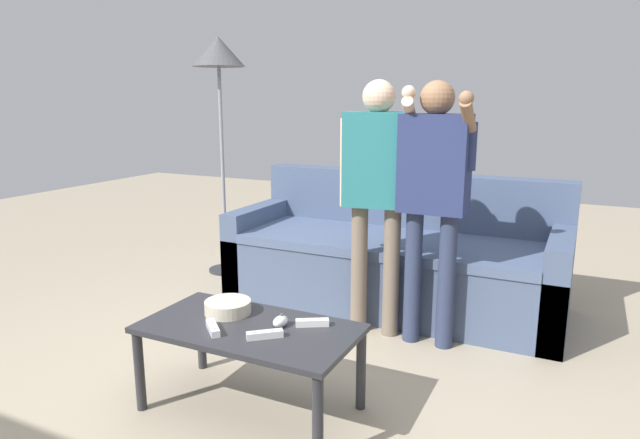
# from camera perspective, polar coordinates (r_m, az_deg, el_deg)

# --- Properties ---
(ground_plane) EXTENTS (12.00, 12.00, 0.00)m
(ground_plane) POSITION_cam_1_polar(r_m,az_deg,el_deg) (2.76, -6.34, -17.50)
(ground_plane) COLOR tan
(couch) EXTENTS (2.20, 0.88, 0.86)m
(couch) POSITION_cam_1_polar(r_m,az_deg,el_deg) (3.81, 7.75, -4.11)
(couch) COLOR #475675
(couch) RESTS_ON ground
(coffee_table) EXTENTS (0.95, 0.51, 0.40)m
(coffee_table) POSITION_cam_1_polar(r_m,az_deg,el_deg) (2.50, -7.29, -11.90)
(coffee_table) COLOR #2D2D33
(coffee_table) RESTS_ON ground
(snack_bowl) EXTENTS (0.21, 0.21, 0.06)m
(snack_bowl) POSITION_cam_1_polar(r_m,az_deg,el_deg) (2.62, -9.48, -8.89)
(snack_bowl) COLOR beige
(snack_bowl) RESTS_ON coffee_table
(game_remote_nunchuk) EXTENTS (0.06, 0.09, 0.05)m
(game_remote_nunchuk) POSITION_cam_1_polar(r_m,az_deg,el_deg) (2.45, -4.10, -10.43)
(game_remote_nunchuk) COLOR white
(game_remote_nunchuk) RESTS_ON coffee_table
(floor_lamp) EXTENTS (0.40, 0.40, 1.83)m
(floor_lamp) POSITION_cam_1_polar(r_m,az_deg,el_deg) (4.38, -10.39, 15.36)
(floor_lamp) COLOR #2D2D33
(floor_lamp) RESTS_ON ground
(player_right) EXTENTS (0.43, 0.29, 1.47)m
(player_right) POSITION_cam_1_polar(r_m,az_deg,el_deg) (3.04, 11.64, 3.62)
(player_right) COLOR #2D3856
(player_right) RESTS_ON ground
(player_center) EXTENTS (0.45, 0.29, 1.48)m
(player_center) POSITION_cam_1_polar(r_m,az_deg,el_deg) (3.15, 5.91, 4.20)
(player_center) COLOR #756656
(player_center) RESTS_ON ground
(game_remote_wand_near) EXTENTS (0.14, 0.13, 0.03)m
(game_remote_wand_near) POSITION_cam_1_polar(r_m,az_deg,el_deg) (2.35, -5.71, -11.72)
(game_remote_wand_near) COLOR white
(game_remote_wand_near) RESTS_ON coffee_table
(game_remote_wand_far) EXTENTS (0.14, 0.10, 0.03)m
(game_remote_wand_far) POSITION_cam_1_polar(r_m,az_deg,el_deg) (2.46, -0.81, -10.58)
(game_remote_wand_far) COLOR white
(game_remote_wand_far) RESTS_ON coffee_table
(game_remote_wand_spare) EXTENTS (0.14, 0.13, 0.03)m
(game_remote_wand_spare) POSITION_cam_1_polar(r_m,az_deg,el_deg) (2.45, -10.99, -10.92)
(game_remote_wand_spare) COLOR white
(game_remote_wand_spare) RESTS_ON coffee_table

